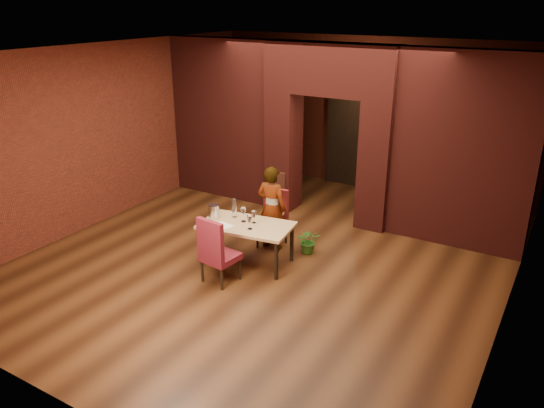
% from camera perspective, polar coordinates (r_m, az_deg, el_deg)
% --- Properties ---
extents(floor, '(8.00, 8.00, 0.00)m').
position_cam_1_polar(floor, '(8.66, 0.10, -5.54)').
color(floor, '#452411').
rests_on(floor, ground).
extents(ceiling, '(7.00, 8.00, 0.04)m').
position_cam_1_polar(ceiling, '(7.76, 0.11, 16.06)').
color(ceiling, silver).
rests_on(ceiling, ground).
extents(wall_back, '(7.00, 0.04, 3.20)m').
position_cam_1_polar(wall_back, '(11.58, 10.42, 9.44)').
color(wall_back, maroon).
rests_on(wall_back, ground).
extents(wall_front, '(7.00, 0.04, 3.20)m').
position_cam_1_polar(wall_front, '(5.28, -22.84, -6.41)').
color(wall_front, maroon).
rests_on(wall_front, ground).
extents(wall_left, '(0.04, 8.00, 3.20)m').
position_cam_1_polar(wall_left, '(10.24, -17.12, 7.33)').
color(wall_left, maroon).
rests_on(wall_left, ground).
extents(wall_right, '(0.04, 8.00, 3.20)m').
position_cam_1_polar(wall_right, '(7.04, 25.39, 0.04)').
color(wall_right, maroon).
rests_on(wall_right, ground).
extents(pillar_left, '(0.55, 0.55, 2.30)m').
position_cam_1_polar(pillar_left, '(10.31, 1.26, 5.76)').
color(pillar_left, maroon).
rests_on(pillar_left, ground).
extents(pillar_right, '(0.55, 0.55, 2.30)m').
position_cam_1_polar(pillar_right, '(9.55, 11.23, 4.09)').
color(pillar_right, maroon).
rests_on(pillar_right, ground).
extents(lintel, '(2.45, 0.55, 0.90)m').
position_cam_1_polar(lintel, '(9.57, 6.44, 14.21)').
color(lintel, maroon).
rests_on(lintel, ground).
extents(wing_wall_left, '(2.28, 0.35, 3.20)m').
position_cam_1_polar(wing_wall_left, '(10.95, -5.24, 9.02)').
color(wing_wall_left, maroon).
rests_on(wing_wall_left, ground).
extents(wing_wall_right, '(2.28, 0.35, 3.20)m').
position_cam_1_polar(wing_wall_right, '(9.08, 19.84, 5.30)').
color(wing_wall_right, maroon).
rests_on(wing_wall_right, ground).
extents(vent_panel, '(0.40, 0.03, 0.50)m').
position_cam_1_polar(vent_panel, '(10.24, 0.41, 2.15)').
color(vent_panel, '#9C442D').
rests_on(vent_panel, ground).
extents(rear_door, '(0.90, 0.08, 2.10)m').
position_cam_1_polar(rear_door, '(11.79, 8.31, 7.03)').
color(rear_door, black).
rests_on(rear_door, ground).
extents(rear_door_frame, '(1.02, 0.04, 2.22)m').
position_cam_1_polar(rear_door_frame, '(11.75, 8.24, 6.99)').
color(rear_door_frame, black).
rests_on(rear_door_frame, ground).
extents(dining_table, '(1.50, 0.98, 0.66)m').
position_cam_1_polar(dining_table, '(8.30, -2.74, -4.26)').
color(dining_table, tan).
rests_on(dining_table, ground).
extents(chair_far, '(0.49, 0.49, 0.96)m').
position_cam_1_polar(chair_far, '(8.79, -0.01, -1.65)').
color(chair_far, maroon).
rests_on(chair_far, ground).
extents(chair_near, '(0.52, 0.52, 1.03)m').
position_cam_1_polar(chair_near, '(7.74, -5.58, -4.84)').
color(chair_near, maroon).
rests_on(chair_near, ground).
extents(person_seated, '(0.53, 0.36, 1.41)m').
position_cam_1_polar(person_seated, '(8.66, -0.04, -0.41)').
color(person_seated, white).
rests_on(person_seated, ground).
extents(wine_glass_a, '(0.09, 0.09, 0.23)m').
position_cam_1_polar(wine_glass_a, '(8.22, -3.09, -1.16)').
color(wine_glass_a, white).
rests_on(wine_glass_a, dining_table).
extents(wine_glass_b, '(0.08, 0.08, 0.20)m').
position_cam_1_polar(wine_glass_b, '(8.17, -1.96, -1.40)').
color(wine_glass_b, silver).
rests_on(wine_glass_b, dining_table).
extents(wine_glass_c, '(0.09, 0.09, 0.22)m').
position_cam_1_polar(wine_glass_c, '(7.95, -2.40, -1.98)').
color(wine_glass_c, white).
rests_on(wine_glass_c, dining_table).
extents(tasting_sheet, '(0.30, 0.24, 0.00)m').
position_cam_1_polar(tasting_sheet, '(8.14, -5.29, -2.31)').
color(tasting_sheet, white).
rests_on(tasting_sheet, dining_table).
extents(wine_bucket, '(0.18, 0.18, 0.22)m').
position_cam_1_polar(wine_bucket, '(8.39, -6.24, -0.80)').
color(wine_bucket, silver).
rests_on(wine_bucket, dining_table).
extents(water_bottle, '(0.07, 0.07, 0.31)m').
position_cam_1_polar(water_bottle, '(8.39, -4.09, -0.38)').
color(water_bottle, white).
rests_on(water_bottle, dining_table).
extents(potted_plant, '(0.49, 0.47, 0.43)m').
position_cam_1_polar(potted_plant, '(8.67, 3.97, -3.97)').
color(potted_plant, '#2F681E').
rests_on(potted_plant, ground).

